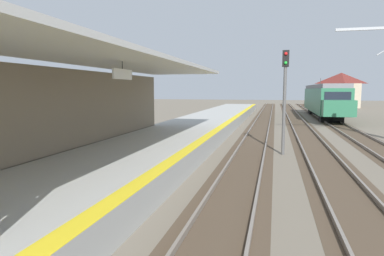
% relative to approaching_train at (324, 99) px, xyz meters
% --- Properties ---
extents(station_platform, '(5.00, 80.00, 0.91)m').
position_rel_approaching_train_xyz_m(station_platform, '(-11.20, -26.04, -1.73)').
color(station_platform, '#A8A8A3').
rests_on(station_platform, ground).
extents(station_building_with_canopy, '(4.85, 24.00, 4.43)m').
position_rel_approaching_train_xyz_m(station_building_with_canopy, '(-13.00, -32.94, 0.48)').
color(station_building_with_canopy, '#4C4C4C').
rests_on(station_building_with_canopy, ground).
extents(track_pair_nearest_platform, '(2.34, 120.00, 0.16)m').
position_rel_approaching_train_xyz_m(track_pair_nearest_platform, '(-6.80, -22.04, -2.13)').
color(track_pair_nearest_platform, '#4C3D2D').
rests_on(track_pair_nearest_platform, ground).
extents(track_pair_middle, '(2.34, 120.00, 0.16)m').
position_rel_approaching_train_xyz_m(track_pair_middle, '(-3.40, -22.04, -2.13)').
color(track_pair_middle, '#4C3D2D').
rests_on(track_pair_middle, ground).
extents(track_pair_far_side, '(2.34, 120.00, 0.16)m').
position_rel_approaching_train_xyz_m(track_pair_far_side, '(-0.00, -22.04, -2.13)').
color(track_pair_far_side, '#4C3D2D').
rests_on(track_pair_far_side, ground).
extents(approaching_train, '(2.93, 19.60, 4.76)m').
position_rel_approaching_train_xyz_m(approaching_train, '(0.00, 0.00, 0.00)').
color(approaching_train, '#286647').
rests_on(approaching_train, ground).
extents(rail_signal_post, '(0.32, 0.34, 5.20)m').
position_rel_approaching_train_xyz_m(rail_signal_post, '(-5.18, -24.68, 1.02)').
color(rail_signal_post, '#4C4C4C').
rests_on(rail_signal_post, ground).
extents(distant_trackside_house, '(6.60, 5.28, 6.40)m').
position_rel_approaching_train_xyz_m(distant_trackside_house, '(6.09, 24.60, 1.16)').
color(distant_trackside_house, tan).
rests_on(distant_trackside_house, ground).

